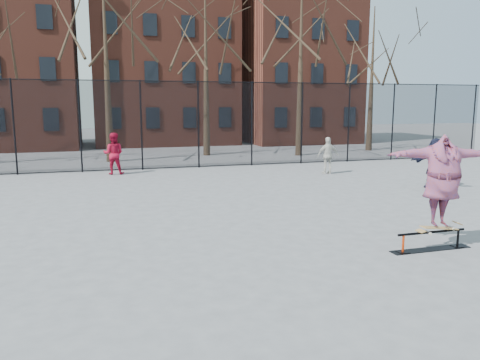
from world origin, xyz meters
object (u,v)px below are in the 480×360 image
object	(u,v)px
skateboard	(439,228)
bystander_navy	(435,163)
skater	(443,181)
bystander_white	(328,155)
bystander_red	(114,154)
skate_rail	(431,242)

from	to	relation	value
skateboard	bystander_navy	size ratio (longest dim) A/B	0.49
skater	bystander_white	size ratio (longest dim) A/B	1.46
bystander_red	bystander_navy	distance (m)	12.68
skater	bystander_navy	bearing A→B (deg)	64.60
skater	skateboard	bearing A→B (deg)	0.00
skate_rail	skater	size ratio (longest dim) A/B	0.79
skateboard	skater	bearing A→B (deg)	0.00
skate_rail	skateboard	size ratio (longest dim) A/B	2.05
skate_rail	bystander_red	world-z (taller)	bystander_red
bystander_navy	skater	bearing A→B (deg)	92.99
skate_rail	bystander_red	distance (m)	13.94
skateboard	bystander_navy	xyz separation A→B (m)	(4.68, 5.93, 0.44)
skate_rail	bystander_red	xyz separation A→B (m)	(-5.93, 12.60, 0.72)
skate_rail	bystander_white	xyz separation A→B (m)	(2.81, 10.08, 0.63)
skate_rail	skater	xyz separation A→B (m)	(0.18, 0.00, 1.28)
skater	bystander_white	xyz separation A→B (m)	(2.63, 10.08, -0.65)
bystander_red	bystander_white	world-z (taller)	bystander_red
skater	bystander_white	world-z (taller)	skater
bystander_red	bystander_navy	bearing A→B (deg)	160.71
skate_rail	skateboard	distance (m)	0.35
skateboard	bystander_navy	bearing A→B (deg)	51.72
skateboard	skater	distance (m)	0.99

